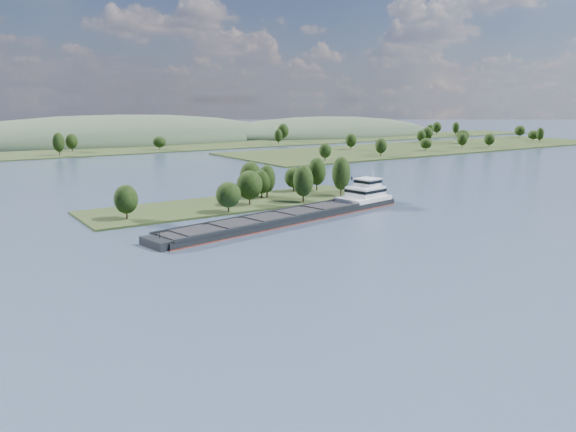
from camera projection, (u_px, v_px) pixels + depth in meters
ground at (351, 241)px, 138.42m from camera, size 1800.00×1800.00×0.00m
tree_island at (254, 191)px, 189.09m from camera, size 100.00×32.30×15.35m
right_bank at (437, 146)px, 411.17m from camera, size 320.00×90.00×13.71m
back_shoreline at (89, 152)px, 371.18m from camera, size 900.00×60.00×15.51m
hill_east at (326, 135)px, 564.78m from camera, size 260.00×140.00×36.00m
hill_west at (119, 141)px, 480.72m from camera, size 320.00×160.00×44.00m
cargo_barge at (303, 213)px, 165.89m from camera, size 89.83×26.38×12.09m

